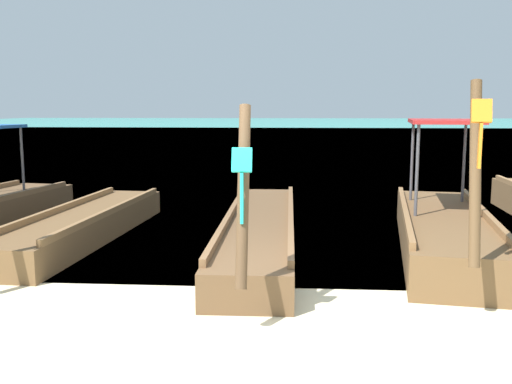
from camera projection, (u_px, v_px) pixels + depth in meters
ground at (235, 319)px, 6.14m from camera, size 120.00×120.00×0.00m
sea_water at (292, 127)px, 66.44m from camera, size 120.00×120.00×0.00m
longtail_boat_pink_ribbon at (84, 225)px, 9.83m from camera, size 1.35×5.90×2.63m
longtail_boat_turquoise_ribbon at (260, 230)px, 9.41m from camera, size 1.15×7.13×2.27m
longtail_boat_orange_ribbon at (444, 229)px, 9.03m from camera, size 2.02×5.80×2.54m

